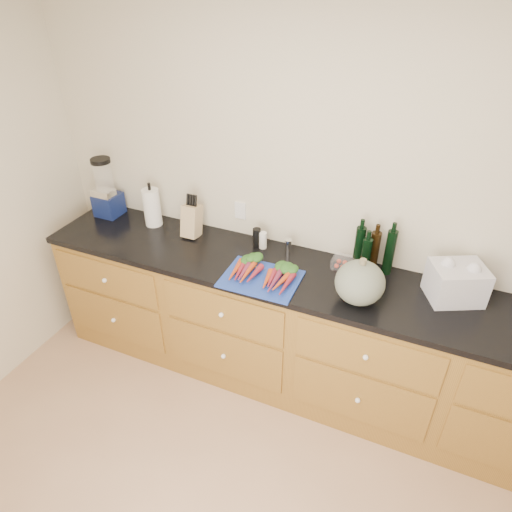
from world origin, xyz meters
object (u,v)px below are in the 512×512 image
at_px(cutting_board, 261,279).
at_px(paper_towel, 152,207).
at_px(blender_appliance, 106,191).
at_px(knife_block, 192,221).
at_px(tomato_box, 344,263).
at_px(carrots, 264,271).
at_px(squash, 360,283).

bearing_deg(cutting_board, paper_towel, 162.01).
relative_size(blender_appliance, knife_block, 1.98).
bearing_deg(cutting_board, tomato_box, 37.78).
height_order(carrots, blender_appliance, blender_appliance).
height_order(squash, paper_towel, paper_towel).
distance_m(paper_towel, tomato_box, 1.42).
height_order(knife_block, tomato_box, knife_block).
relative_size(squash, blender_appliance, 0.63).
relative_size(squash, knife_block, 1.25).
xyz_separation_m(squash, paper_towel, (-1.57, 0.28, 0.01)).
relative_size(knife_block, tomato_box, 1.55).
height_order(paper_towel, knife_block, paper_towel).
height_order(cutting_board, blender_appliance, blender_appliance).
relative_size(carrots, squash, 1.47).
distance_m(knife_block, tomato_box, 1.08).
bearing_deg(tomato_box, carrots, -146.33).
xyz_separation_m(carrots, squash, (0.58, -0.01, 0.09)).
bearing_deg(tomato_box, cutting_board, -142.22).
xyz_separation_m(squash, blender_appliance, (-1.96, 0.28, 0.07)).
relative_size(carrots, blender_appliance, 0.93).
bearing_deg(cutting_board, blender_appliance, 167.05).
bearing_deg(paper_towel, knife_block, -3.41).
bearing_deg(cutting_board, carrots, 90.00).
bearing_deg(carrots, tomato_box, 33.67).
distance_m(blender_appliance, knife_block, 0.74).
height_order(squash, tomato_box, squash).
relative_size(cutting_board, blender_appliance, 1.04).
bearing_deg(squash, paper_towel, 169.72).
distance_m(squash, paper_towel, 1.59).
xyz_separation_m(cutting_board, carrots, (-0.00, 0.05, 0.03)).
relative_size(blender_appliance, paper_towel, 1.61).
distance_m(carrots, tomato_box, 0.51).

